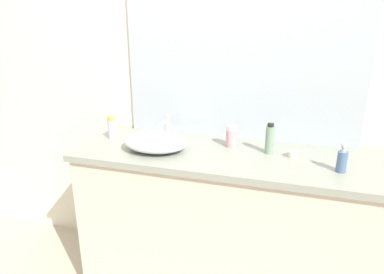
{
  "coord_description": "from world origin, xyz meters",
  "views": [
    {
      "loc": [
        0.39,
        -1.25,
        1.55
      ],
      "look_at": [
        -0.1,
        0.39,
        0.98
      ],
      "focal_mm": 31.3,
      "sensor_mm": 36.0,
      "label": 1
    }
  ],
  "objects_px": {
    "soap_dispenser": "(342,160)",
    "lotion_bottle": "(231,137)",
    "candle_jar": "(293,154)",
    "perfume_bottle": "(112,128)",
    "spray_can": "(270,139)",
    "sink_basin": "(156,142)"
  },
  "relations": [
    {
      "from": "spray_can",
      "to": "perfume_bottle",
      "type": "bearing_deg",
      "value": -178.82
    },
    {
      "from": "lotion_bottle",
      "to": "perfume_bottle",
      "type": "relative_size",
      "value": 0.89
    },
    {
      "from": "candle_jar",
      "to": "soap_dispenser",
      "type": "bearing_deg",
      "value": -30.39
    },
    {
      "from": "soap_dispenser",
      "to": "lotion_bottle",
      "type": "xyz_separation_m",
      "value": [
        -0.55,
        0.2,
        -0.0
      ]
    },
    {
      "from": "perfume_bottle",
      "to": "candle_jar",
      "type": "distance_m",
      "value": 1.05
    },
    {
      "from": "soap_dispenser",
      "to": "perfume_bottle",
      "type": "bearing_deg",
      "value": 174.07
    },
    {
      "from": "soap_dispenser",
      "to": "lotion_bottle",
      "type": "relative_size",
      "value": 1.2
    },
    {
      "from": "soap_dispenser",
      "to": "perfume_bottle",
      "type": "height_order",
      "value": "soap_dispenser"
    },
    {
      "from": "lotion_bottle",
      "to": "soap_dispenser",
      "type": "bearing_deg",
      "value": -19.58
    },
    {
      "from": "spray_can",
      "to": "candle_jar",
      "type": "xyz_separation_m",
      "value": [
        0.12,
        -0.02,
        -0.06
      ]
    },
    {
      "from": "sink_basin",
      "to": "soap_dispenser",
      "type": "distance_m",
      "value": 0.94
    },
    {
      "from": "soap_dispenser",
      "to": "perfume_bottle",
      "type": "xyz_separation_m",
      "value": [
        -1.27,
        0.13,
        0.01
      ]
    },
    {
      "from": "sink_basin",
      "to": "lotion_bottle",
      "type": "relative_size",
      "value": 2.96
    },
    {
      "from": "soap_dispenser",
      "to": "candle_jar",
      "type": "height_order",
      "value": "soap_dispenser"
    },
    {
      "from": "sink_basin",
      "to": "soap_dispenser",
      "type": "bearing_deg",
      "value": -1.34
    },
    {
      "from": "sink_basin",
      "to": "lotion_bottle",
      "type": "xyz_separation_m",
      "value": [
        0.38,
        0.18,
        0.01
      ]
    },
    {
      "from": "sink_basin",
      "to": "spray_can",
      "type": "xyz_separation_m",
      "value": [
        0.6,
        0.13,
        0.03
      ]
    },
    {
      "from": "lotion_bottle",
      "to": "perfume_bottle",
      "type": "distance_m",
      "value": 0.72
    },
    {
      "from": "lotion_bottle",
      "to": "candle_jar",
      "type": "xyz_separation_m",
      "value": [
        0.34,
        -0.07,
        -0.04
      ]
    },
    {
      "from": "soap_dispenser",
      "to": "spray_can",
      "type": "bearing_deg",
      "value": 156.12
    },
    {
      "from": "soap_dispenser",
      "to": "candle_jar",
      "type": "bearing_deg",
      "value": 149.61
    },
    {
      "from": "sink_basin",
      "to": "soap_dispenser",
      "type": "xyz_separation_m",
      "value": [
        0.94,
        -0.02,
        0.01
      ]
    }
  ]
}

